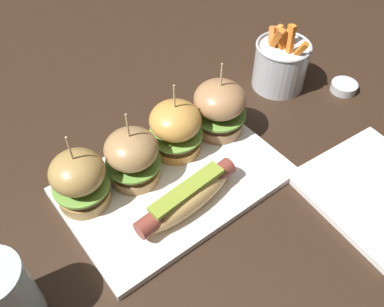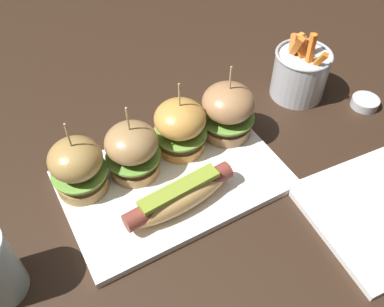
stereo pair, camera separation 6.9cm
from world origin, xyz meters
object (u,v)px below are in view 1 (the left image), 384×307
object	(u,v)px
slider_center_right	(176,128)
slider_far_right	(219,107)
fries_bucket	(281,64)
side_plate	(376,191)
slider_far_left	(79,180)
water_glass	(3,296)
slider_center_left	(132,157)
platter_main	(175,182)
sauce_ramekin	(344,87)
hot_dog	(187,198)

from	to	relation	value
slider_center_right	slider_far_right	xyz separation A→B (m)	(0.09, -0.01, 0.00)
fries_bucket	side_plate	xyz separation A→B (m)	(-0.08, -0.31, -0.05)
slider_far_left	water_glass	world-z (taller)	slider_far_left
fries_bucket	side_plate	distance (m)	0.32
slider_center_left	slider_far_right	size ratio (longest dim) A/B	0.97
platter_main	slider_far_right	xyz separation A→B (m)	(0.14, 0.05, 0.06)
side_plate	sauce_ramekin	bearing A→B (deg)	49.63
hot_dog	fries_bucket	size ratio (longest dim) A/B	1.27
slider_far_left	side_plate	world-z (taller)	slider_far_left
hot_dog	slider_far_left	world-z (taller)	slider_far_left
slider_center_right	side_plate	xyz separation A→B (m)	(0.21, -0.28, -0.06)
hot_dog	slider_center_left	world-z (taller)	slider_center_left
slider_far_left	sauce_ramekin	world-z (taller)	slider_far_left
fries_bucket	slider_far_right	bearing A→B (deg)	-169.83
slider_center_left	slider_center_right	bearing A→B (deg)	6.34
slider_far_left	sauce_ramekin	size ratio (longest dim) A/B	2.62
hot_dog	slider_far_right	bearing A→B (deg)	34.65
hot_dog	side_plate	bearing A→B (deg)	-31.00
slider_far_right	water_glass	xyz separation A→B (m)	(-0.44, -0.10, -0.01)
side_plate	hot_dog	bearing A→B (deg)	149.00
hot_dog	slider_far_right	world-z (taller)	slider_far_right
platter_main	sauce_ramekin	xyz separation A→B (m)	(0.43, -0.02, 0.00)
slider_center_right	side_plate	distance (m)	0.36
slider_far_right	side_plate	distance (m)	0.30
slider_far_left	slider_center_right	distance (m)	0.19
fries_bucket	slider_far_left	bearing A→B (deg)	-176.42
slider_center_left	slider_center_right	xyz separation A→B (m)	(0.09, 0.01, 0.00)
fries_bucket	hot_dog	bearing A→B (deg)	-157.89
slider_far_right	fries_bucket	xyz separation A→B (m)	(0.20, 0.04, -0.01)
slider_center_right	slider_center_left	bearing A→B (deg)	-173.66
platter_main	water_glass	bearing A→B (deg)	-170.75
slider_far_left	side_plate	xyz separation A→B (m)	(0.40, -0.28, -0.06)
sauce_ramekin	fries_bucket	bearing A→B (deg)	133.78
slider_far_right	sauce_ramekin	world-z (taller)	slider_far_right
platter_main	fries_bucket	xyz separation A→B (m)	(0.34, 0.09, 0.05)
slider_far_right	sauce_ramekin	xyz separation A→B (m)	(0.29, -0.07, -0.06)
slider_center_right	platter_main	bearing A→B (deg)	-128.48
slider_far_left	slider_far_right	bearing A→B (deg)	-1.16
slider_far_left	slider_center_left	distance (m)	0.09
slider_center_left	slider_far_right	world-z (taller)	slider_far_right
slider_center_left	platter_main	bearing A→B (deg)	-43.85
platter_main	slider_far_right	size ratio (longest dim) A/B	2.51
hot_dog	slider_far_right	xyz separation A→B (m)	(0.16, 0.11, 0.03)
slider_center_left	slider_far_left	bearing A→B (deg)	174.43
platter_main	sauce_ramekin	bearing A→B (deg)	-2.00
slider_center_left	fries_bucket	bearing A→B (deg)	5.73
slider_center_right	side_plate	size ratio (longest dim) A/B	0.66
slider_far_right	slider_far_left	bearing A→B (deg)	178.84
fries_bucket	side_plate	bearing A→B (deg)	-104.56
sauce_ramekin	side_plate	distance (m)	0.27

